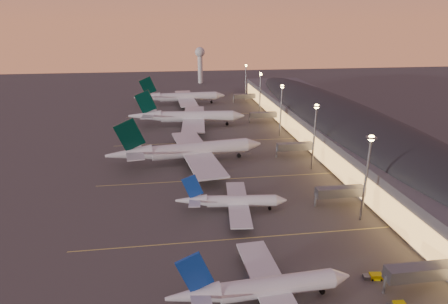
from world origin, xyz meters
TOP-DOWN VIEW (x-y plane):
  - ground at (0.00, 0.00)m, footprint 700.00×700.00m
  - airliner_narrow_south at (-0.63, -29.22)m, footprint 39.04×34.91m
  - airliner_narrow_north at (-0.41, 10.83)m, footprint 34.00×30.53m
  - airliner_wide_near at (-11.77, 53.63)m, footprint 63.74×58.62m
  - airliner_wide_mid at (-9.17, 110.54)m, footprint 63.38×57.91m
  - airliner_wide_far at (-11.16, 167.47)m, footprint 62.32×56.77m
  - terminal_building at (61.84, 72.47)m, footprint 56.35×255.00m
  - light_masts at (36.00, 65.00)m, footprint 2.20×217.20m
  - radar_tower at (10.00, 260.00)m, footprint 9.00×9.00m
  - lane_markings at (0.00, 40.00)m, footprint 90.00×180.36m
  - baggage_tug_b at (26.17, -25.34)m, footprint 4.33×2.20m

SIDE VIEW (x-z plane):
  - ground at x=0.00m, z-range 0.00..0.00m
  - lane_markings at x=0.00m, z-range 0.01..0.01m
  - baggage_tug_b at x=26.17m, z-range -0.05..1.18m
  - airliner_narrow_north at x=-0.41m, z-range -2.93..9.21m
  - airliner_narrow_south at x=-0.63m, z-range -3.37..10.58m
  - airliner_wide_far at x=-11.16m, z-range -4.84..15.11m
  - airliner_wide_mid at x=-9.17m, z-range -4.92..15.35m
  - airliner_wide_near at x=-11.77m, z-range -4.95..15.46m
  - terminal_building at x=61.84m, z-range 0.05..17.51m
  - light_masts at x=36.00m, z-range 4.60..30.50m
  - radar_tower at x=10.00m, z-range 5.62..38.12m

